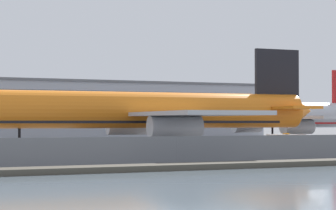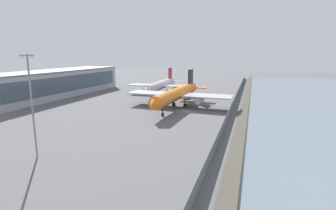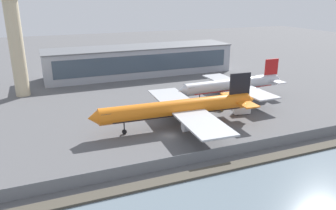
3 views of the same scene
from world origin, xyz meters
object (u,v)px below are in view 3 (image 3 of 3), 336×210
cargo_jet_orange (181,108)px  baggage_tug (219,108)px  control_tower (14,29)px  ops_van (241,110)px  passenger_jet_silver (234,85)px

cargo_jet_orange → baggage_tug: (17.08, 7.94, -4.57)m
baggage_tug → control_tower: (-58.62, 41.67, 23.38)m
cargo_jet_orange → baggage_tug: bearing=24.9°
ops_van → control_tower: control_tower is taller
passenger_jet_silver → baggage_tug: 14.98m
control_tower → baggage_tug: bearing=-35.4°
cargo_jet_orange → control_tower: (-41.54, 49.61, 18.81)m
control_tower → cargo_jet_orange: bearing=-50.1°
passenger_jet_silver → ops_van: 16.66m
passenger_jet_silver → baggage_tug: size_ratio=11.97×
baggage_tug → ops_van: ops_van is taller
ops_van → control_tower: size_ratio=0.13×
ops_van → passenger_jet_silver: bearing=65.8°
ops_van → baggage_tug: bearing=128.1°
cargo_jet_orange → ops_van: size_ratio=9.01×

